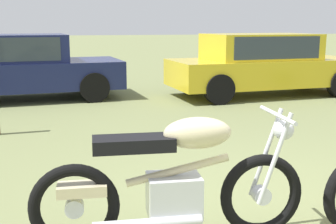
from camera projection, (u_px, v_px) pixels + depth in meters
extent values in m
plane|color=olive|center=(287.00, 219.00, 3.83)|extent=(120.00, 120.00, 0.00)
torus|color=black|center=(261.00, 195.00, 3.50)|extent=(0.68, 0.14, 0.67)
torus|color=black|center=(75.00, 207.00, 3.26)|extent=(0.68, 0.14, 0.67)
cylinder|color=silver|center=(261.00, 195.00, 3.50)|extent=(0.15, 0.11, 0.14)
cylinder|color=silver|center=(75.00, 207.00, 3.26)|extent=(0.15, 0.11, 0.14)
cylinder|color=silver|center=(266.00, 152.00, 3.53)|extent=(0.27, 0.06, 0.72)
cylinder|color=silver|center=(275.00, 159.00, 3.36)|extent=(0.27, 0.06, 0.72)
cube|color=silver|center=(174.00, 195.00, 3.37)|extent=(0.42, 0.33, 0.32)
cylinder|color=beige|center=(178.00, 170.00, 3.34)|extent=(0.79, 0.12, 0.22)
ellipsoid|color=beige|center=(198.00, 133.00, 3.31)|extent=(0.54, 0.30, 0.24)
cube|color=black|center=(134.00, 144.00, 3.24)|extent=(0.62, 0.29, 0.10)
cube|color=beige|center=(82.00, 189.00, 3.24)|extent=(0.37, 0.21, 0.08)
cylinder|color=silver|center=(277.00, 115.00, 3.39)|extent=(0.08, 0.64, 0.03)
sphere|color=silver|center=(284.00, 130.00, 3.42)|extent=(0.17, 0.17, 0.16)
cylinder|color=silver|center=(148.00, 224.00, 3.21)|extent=(0.80, 0.14, 0.08)
cube|color=#161E4C|center=(16.00, 75.00, 9.68)|extent=(4.70, 2.13, 0.60)
cube|color=#161E4C|center=(6.00, 49.00, 9.51)|extent=(2.64, 1.79, 0.60)
cube|color=#2D3842|center=(6.00, 48.00, 9.51)|extent=(2.26, 1.79, 0.48)
cylinder|color=black|center=(83.00, 78.00, 10.98)|extent=(0.66, 0.27, 0.64)
cylinder|color=black|center=(94.00, 87.00, 9.47)|extent=(0.66, 0.27, 0.64)
cube|color=gold|center=(265.00, 72.00, 10.33)|extent=(4.52, 2.00, 0.60)
cube|color=gold|center=(260.00, 47.00, 10.17)|extent=(2.53, 1.70, 0.60)
cube|color=#2D3842|center=(260.00, 46.00, 10.17)|extent=(2.16, 1.71, 0.48)
cylinder|color=black|center=(300.00, 76.00, 11.57)|extent=(0.65, 0.26, 0.64)
cylinder|color=black|center=(192.00, 80.00, 10.67)|extent=(0.65, 0.26, 0.64)
cylinder|color=black|center=(219.00, 89.00, 9.18)|extent=(0.65, 0.26, 0.64)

